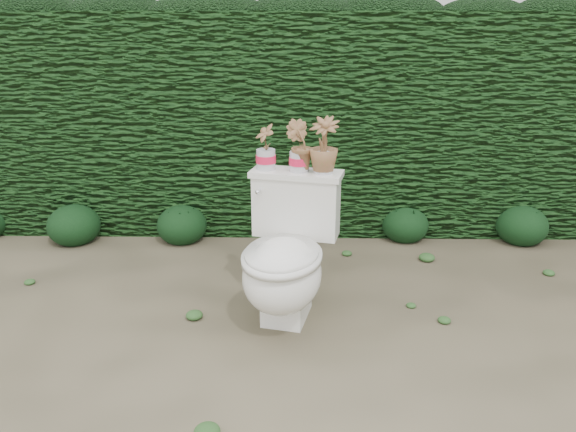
{
  "coord_description": "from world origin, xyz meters",
  "views": [
    {
      "loc": [
        0.0,
        -2.79,
        1.59
      ],
      "look_at": [
        -0.05,
        0.07,
        0.55
      ],
      "focal_mm": 35.0,
      "sensor_mm": 36.0,
      "label": 1
    }
  ],
  "objects_px": {
    "toilet": "(286,259)",
    "potted_plant_center": "(299,147)",
    "potted_plant_left": "(266,148)",
    "potted_plant_right": "(324,147)"
  },
  "relations": [
    {
      "from": "potted_plant_center",
      "to": "potted_plant_left",
      "type": "bearing_deg",
      "value": 8.21
    },
    {
      "from": "potted_plant_left",
      "to": "potted_plant_right",
      "type": "height_order",
      "value": "potted_plant_right"
    },
    {
      "from": "potted_plant_left",
      "to": "potted_plant_center",
      "type": "height_order",
      "value": "potted_plant_center"
    },
    {
      "from": "toilet",
      "to": "potted_plant_center",
      "type": "height_order",
      "value": "potted_plant_center"
    },
    {
      "from": "potted_plant_right",
      "to": "potted_plant_center",
      "type": "bearing_deg",
      "value": -174.4
    },
    {
      "from": "toilet",
      "to": "potted_plant_center",
      "type": "relative_size",
      "value": 2.95
    },
    {
      "from": "toilet",
      "to": "potted_plant_center",
      "type": "distance_m",
      "value": 0.6
    },
    {
      "from": "toilet",
      "to": "potted_plant_right",
      "type": "xyz_separation_m",
      "value": [
        0.2,
        0.2,
        0.56
      ]
    },
    {
      "from": "toilet",
      "to": "potted_plant_right",
      "type": "distance_m",
      "value": 0.63
    },
    {
      "from": "toilet",
      "to": "potted_plant_left",
      "type": "distance_m",
      "value": 0.61
    }
  ]
}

